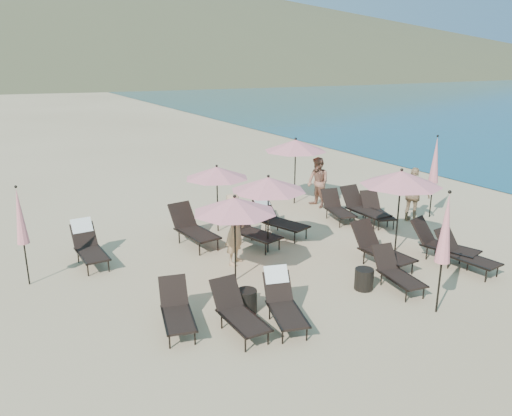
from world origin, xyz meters
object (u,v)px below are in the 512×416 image
umbrella_open_1 (268,184)px  beachgoer_a (235,229)px  lounger_10 (337,208)px  lounger_13 (363,207)px  lounger_5 (464,253)px  umbrella_closed_2 (20,217)px  side_table_0 (247,301)px  beachgoer_b (318,183)px  lounger_4 (442,243)px  umbrella_open_3 (217,173)px  umbrella_open_2 (401,178)px  lounger_12 (380,248)px  lounger_11 (376,210)px  lounger_2 (283,300)px  lounger_6 (88,245)px  umbrella_open_4 (296,145)px  umbrella_open_0 (235,205)px  lounger_9 (276,217)px  umbrella_closed_0 (445,229)px  beachgoer_c (413,195)px  lounger_1 (238,311)px  lounger_0 (177,310)px  lounger_3 (396,272)px  side_table_1 (364,279)px  lounger_8 (251,229)px  umbrella_closed_1 (435,161)px

umbrella_open_1 → beachgoer_a: (-1.09, -0.25, -0.98)m
lounger_10 → lounger_13: lounger_13 is taller
lounger_5 → umbrella_closed_2: 10.49m
side_table_0 → beachgoer_b: bearing=44.4°
lounger_4 → umbrella_open_3: size_ratio=0.89×
lounger_5 → umbrella_open_2: bearing=101.5°
lounger_12 → umbrella_open_2: (1.06, 0.55, 1.56)m
lounger_11 → side_table_0: 7.09m
lounger_2 → lounger_6: 5.65m
lounger_2 → lounger_6: size_ratio=0.97×
lounger_2 → umbrella_open_4: size_ratio=0.68×
lounger_11 → umbrella_open_0: size_ratio=0.80×
lounger_9 → beachgoer_a: 2.53m
lounger_2 → beachgoer_a: bearing=96.3°
umbrella_closed_0 → umbrella_open_4: bearing=77.7°
umbrella_closed_2 → beachgoer_c: 11.28m
lounger_11 → beachgoer_b: 2.47m
lounger_1 → lounger_4: bearing=4.4°
side_table_0 → beachgoer_a: (0.93, 2.41, 0.67)m
lounger_0 → beachgoer_c: beachgoer_c is taller
lounger_6 → umbrella_open_3: umbrella_open_3 is taller
umbrella_closed_2 → umbrella_open_4: bearing=17.1°
lounger_3 → umbrella_open_3: bearing=117.0°
lounger_0 → lounger_6: bearing=114.1°
lounger_1 → lounger_9: lounger_9 is taller
lounger_6 → lounger_9: 5.33m
side_table_1 → lounger_0: bearing=174.8°
lounger_9 → lounger_6: bearing=156.6°
umbrella_open_2 → lounger_5: bearing=-71.1°
lounger_11 → umbrella_open_4: size_ratio=0.70×
lounger_11 → lounger_12: bearing=-113.2°
lounger_8 → lounger_4: bearing=-57.1°
beachgoer_c → umbrella_open_1: bearing=66.9°
lounger_4 → lounger_9: 4.65m
lounger_0 → umbrella_closed_1: (9.75, 2.77, 1.50)m
umbrella_open_4 → umbrella_open_1: bearing=-131.0°
umbrella_open_4 → lounger_1: bearing=-129.5°
lounger_1 → umbrella_open_0: bearing=63.2°
lounger_3 → beachgoer_c: (3.90, 3.39, 0.49)m
umbrella_closed_0 → beachgoer_a: (-2.51, 4.27, -0.89)m
lounger_8 → lounger_13: (4.14, 0.19, 0.02)m
lounger_12 → umbrella_closed_2: (-7.88, 3.01, 1.18)m
umbrella_closed_1 → lounger_3: bearing=-144.2°
umbrella_open_1 → beachgoer_b: umbrella_open_1 is taller
umbrella_open_3 → umbrella_closed_1: umbrella_closed_1 is taller
umbrella_open_2 → umbrella_open_3: umbrella_open_2 is taller
umbrella_closed_0 → beachgoer_b: 7.84m
lounger_3 → lounger_8: size_ratio=0.83×
umbrella_open_4 → lounger_0: bearing=-136.9°
lounger_0 → umbrella_closed_2: size_ratio=0.66×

